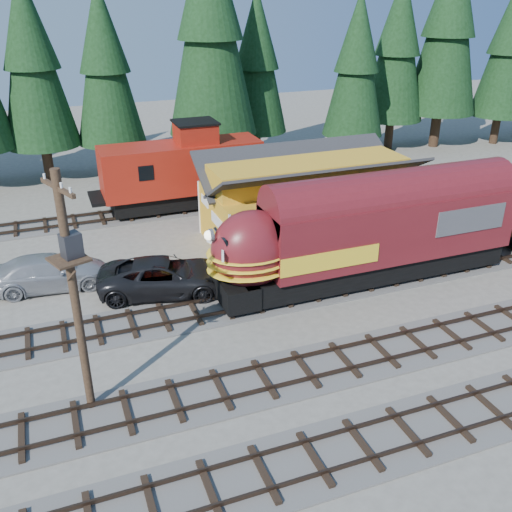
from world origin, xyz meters
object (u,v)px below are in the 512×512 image
object	(u,v)px
depot	(308,192)
utility_pole	(73,283)
pickup_truck_b	(50,272)
caboose	(183,171)
pickup_truck_a	(165,276)
locomotive	(359,237)

from	to	relation	value
depot	utility_pole	distance (m)	18.57
pickup_truck_b	caboose	bearing A→B (deg)	-42.53
caboose	utility_pole	world-z (taller)	utility_pole
utility_pole	pickup_truck_b	bearing A→B (deg)	73.89
depot	utility_pole	world-z (taller)	utility_pole
depot	caboose	distance (m)	9.53
pickup_truck_a	depot	bearing A→B (deg)	-53.80
caboose	pickup_truck_a	distance (m)	12.23
pickup_truck_b	pickup_truck_a	bearing A→B (deg)	-111.83
pickup_truck_b	utility_pole	bearing A→B (deg)	-170.75
locomotive	depot	bearing A→B (deg)	87.74
caboose	pickup_truck_b	bearing A→B (deg)	-136.78
depot	locomotive	distance (m)	6.51
depot	caboose	xyz separation A→B (m)	(-5.88, 7.50, -0.20)
depot	utility_pole	bearing A→B (deg)	-141.00
caboose	pickup_truck_a	bearing A→B (deg)	-109.04
locomotive	pickup_truck_b	world-z (taller)	locomotive
locomotive	utility_pole	bearing A→B (deg)	-160.07
depot	pickup_truck_a	xyz separation A→B (m)	(-9.82, -3.93, -2.05)
pickup_truck_b	depot	bearing A→B (deg)	-80.93
locomotive	utility_pole	world-z (taller)	utility_pole
caboose	locomotive	bearing A→B (deg)	-68.11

